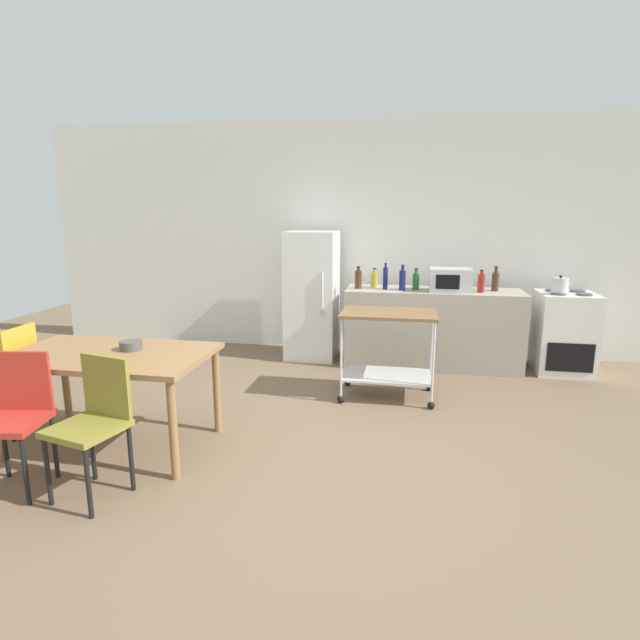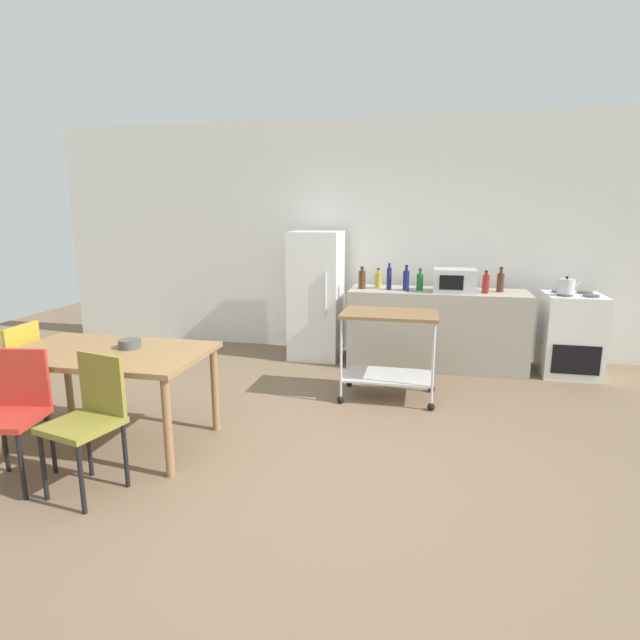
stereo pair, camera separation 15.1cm
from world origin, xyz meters
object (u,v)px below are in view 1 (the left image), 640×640
object	(u,v)px
bottle_hot_sauce	(495,281)
bottle_soy_sauce	(402,280)
refrigerator	(312,296)
chair_red	(15,412)
microwave	(450,280)
bottle_vinegar	(481,283)
fruit_bowl	(131,345)
chair_olive	(94,417)
kettle	(560,285)
bottle_wine	(374,280)
bottle_sparkling_water	(358,279)
bottle_sesame_oil	(385,278)
dining_table	(109,363)
bottle_olive_oil	(416,281)
kitchen_cart	(388,340)
chair_mustard	(10,372)
stove_oven	(564,333)

from	to	relation	value
bottle_hot_sauce	bottle_soy_sauce	bearing A→B (deg)	-172.57
refrigerator	chair_red	bearing A→B (deg)	-111.19
chair_red	microwave	distance (m)	4.33
bottle_vinegar	fruit_bowl	size ratio (longest dim) A/B	1.48
chair_olive	chair_red	bearing A→B (deg)	-165.22
chair_olive	bottle_vinegar	bearing A→B (deg)	63.25
kettle	chair_olive	bearing A→B (deg)	-138.10
chair_red	bottle_wine	xyz separation A→B (m)	(2.05, 3.32, 0.47)
bottle_sparkling_water	microwave	distance (m)	1.04
refrigerator	bottle_sesame_oil	distance (m)	0.94
dining_table	bottle_olive_oil	world-z (taller)	bottle_olive_oil
bottle_sesame_oil	microwave	distance (m)	0.73
kitchen_cart	kettle	xyz separation A→B (m)	(1.79, 1.07, 0.43)
kitchen_cart	refrigerator	bearing A→B (deg)	128.46
kitchen_cart	bottle_soy_sauce	bearing A→B (deg)	84.90
bottle_wine	kettle	distance (m)	2.03
kitchen_cart	microwave	size ratio (longest dim) A/B	1.98
chair_olive	bottle_olive_oil	bearing A→B (deg)	72.14
bottle_soy_sauce	chair_red	bearing A→B (deg)	-127.11
bottle_sparkling_water	bottle_hot_sauce	size ratio (longest dim) A/B	0.93
dining_table	fruit_bowl	xyz separation A→B (m)	(0.13, 0.10, 0.11)
dining_table	refrigerator	world-z (taller)	refrigerator
dining_table	chair_red	world-z (taller)	chair_red
kitchen_cart	bottle_hot_sauce	world-z (taller)	bottle_hot_sauce
bottle_olive_oil	kettle	distance (m)	1.54
chair_olive	bottle_wine	bearing A→B (deg)	79.54
chair_mustard	bottle_sparkling_water	size ratio (longest dim) A/B	3.45
kitchen_cart	bottle_soy_sauce	distance (m)	1.16
bottle_sparkling_water	kettle	size ratio (longest dim) A/B	1.08
bottle_wine	bottle_hot_sauce	distance (m)	1.37
chair_olive	bottle_vinegar	size ratio (longest dim) A/B	3.55
chair_mustard	refrigerator	world-z (taller)	refrigerator
bottle_sesame_oil	bottle_vinegar	bearing A→B (deg)	-2.59
bottle_sparkling_water	bottle_olive_oil	size ratio (longest dim) A/B	1.04
dining_table	bottle_hot_sauce	distance (m)	4.13
microwave	bottle_hot_sauce	distance (m)	0.52
chair_mustard	microwave	xyz separation A→B (m)	(3.59, 2.43, 0.51)
bottle_vinegar	kettle	xyz separation A→B (m)	(0.83, 0.01, -0.01)
kettle	kitchen_cart	bearing A→B (deg)	-149.03
refrigerator	dining_table	bearing A→B (deg)	-110.82
stove_oven	kettle	world-z (taller)	kettle
stove_oven	bottle_sesame_oil	xyz separation A→B (m)	(-2.01, -0.06, 0.58)
bottle_vinegar	bottle_sparkling_water	bearing A→B (deg)	178.09
chair_mustard	chair_olive	bearing A→B (deg)	57.21
dining_table	bottle_sparkling_water	xyz separation A→B (m)	(1.61, 2.55, 0.34)
refrigerator	kettle	size ratio (longest dim) A/B	6.47
kitchen_cart	bottle_wine	size ratio (longest dim) A/B	3.99
bottle_olive_oil	microwave	xyz separation A→B (m)	(0.38, -0.06, 0.03)
kitchen_cart	bottle_sparkling_water	size ratio (longest dim) A/B	3.53
kitchen_cart	chair_red	bearing A→B (deg)	-137.59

